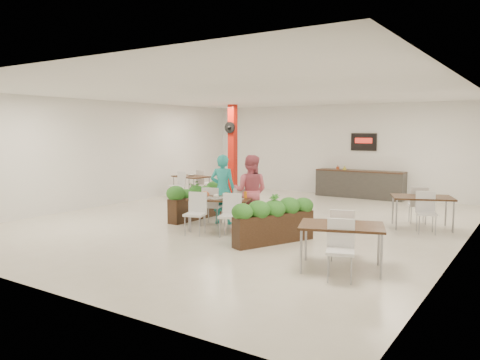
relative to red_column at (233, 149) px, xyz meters
The scene contains 12 objects.
ground 5.11m from the red_column, 51.64° to the right, with size 12.00×12.00×0.00m, color beige.
room_shell 4.85m from the red_column, 51.64° to the right, with size 10.10×12.10×3.22m.
red_column is the anchor object (origin of this frame).
service_counter 4.56m from the red_column, 25.00° to the left, with size 3.00×0.64×2.20m.
main_table 6.01m from the red_column, 58.63° to the right, with size 1.65×1.91×0.92m.
diner_man 5.22m from the red_column, 58.55° to the right, with size 0.62×0.41×1.71m, color teal.
diner_woman 5.67m from the red_column, 51.57° to the right, with size 0.84×0.65×1.72m, color #DA6074.
planter_left 4.75m from the red_column, 67.69° to the right, with size 0.44×1.94×1.01m.
planter_right 7.34m from the red_column, 49.21° to the right, with size 1.03×1.81×1.01m.
side_table_a 1.84m from the red_column, 122.31° to the right, with size 1.34×1.67×0.92m.
side_table_b 7.34m from the red_column, 18.12° to the right, with size 1.57×1.66×0.92m.
side_table_c 9.25m from the red_column, 44.66° to the right, with size 1.58×1.67×0.92m.
Camera 1 is at (6.27, -9.89, 2.28)m, focal length 35.00 mm.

